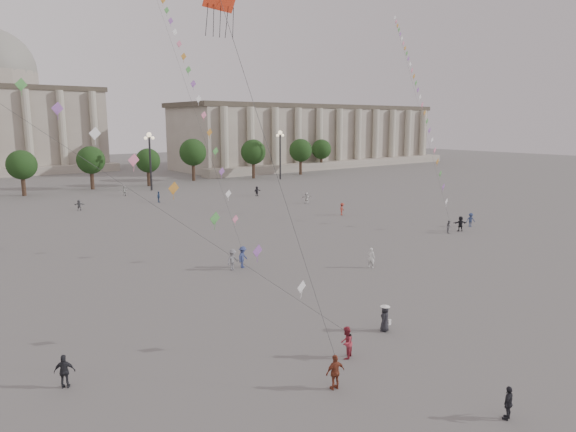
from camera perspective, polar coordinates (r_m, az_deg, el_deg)
ground at (r=33.17m, az=10.68°, el=-12.01°), size 360.00×360.00×0.00m
hall_east at (r=150.49m, az=2.77°, el=8.87°), size 84.00×26.22×17.20m
tree_row at (r=100.98m, az=-24.74°, el=5.43°), size 137.12×5.12×8.00m
lamp_post_mid_east at (r=97.94m, az=-15.11°, el=7.05°), size 2.00×0.90×10.65m
lamp_post_far_east at (r=113.09m, az=-0.87°, el=7.81°), size 2.00×0.90×10.65m
person_crowd_0 at (r=83.38m, az=-14.18°, el=2.07°), size 1.00×1.04×1.74m
person_crowd_3 at (r=62.83m, az=18.61°, el=-0.82°), size 1.68×1.27×1.77m
person_crowd_4 at (r=92.46m, az=-17.73°, el=2.70°), size 1.69×1.29×1.78m
person_crowd_6 at (r=44.33m, az=-6.17°, el=-4.85°), size 1.32×0.96×1.83m
person_crowd_7 at (r=79.88m, az=2.07°, el=2.02°), size 1.66×1.15×1.72m
person_crowd_8 at (r=70.12m, az=6.03°, el=0.78°), size 1.26×1.03×1.70m
person_crowd_9 at (r=87.94m, az=-3.47°, el=2.77°), size 1.62×0.83×1.67m
person_crowd_12 at (r=79.43m, az=-22.20°, el=1.14°), size 1.49×1.07×1.55m
person_crowd_13 at (r=45.36m, az=9.21°, el=-4.59°), size 0.68×0.78×1.80m
person_crowd_14 at (r=65.92m, az=19.63°, el=-0.40°), size 1.26×1.13×1.69m
tourist_0 at (r=25.53m, az=5.28°, el=-16.88°), size 1.07×0.58×1.73m
tourist_1 at (r=27.70m, az=-23.57°, el=-15.54°), size 1.06×0.83×1.67m
tourist_4 at (r=25.12m, az=23.29°, el=-18.53°), size 0.94×0.55×1.51m
kite_flyer_0 at (r=28.53m, az=6.50°, el=-13.80°), size 1.08×1.00×1.77m
kite_flyer_1 at (r=44.94m, az=-5.04°, el=-4.57°), size 1.42×1.20×1.91m
kite_flyer_2 at (r=61.41m, az=17.46°, el=-1.14°), size 0.91×0.91×1.49m
hat_person at (r=32.25m, az=10.72°, el=-11.02°), size 0.95×0.84×1.69m
dragon_kite at (r=29.11m, az=-7.41°, el=21.14°), size 2.26×4.66×19.13m
kite_train_mid at (r=67.81m, az=-13.49°, el=21.21°), size 9.82×44.54×63.87m
kite_train_east at (r=82.65m, az=13.92°, el=14.15°), size 28.10×32.58×53.43m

